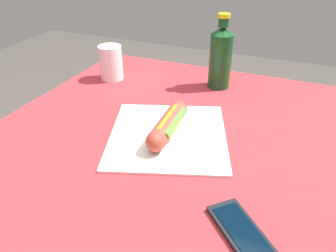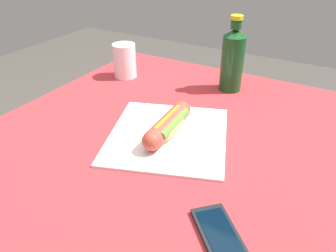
% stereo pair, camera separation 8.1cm
% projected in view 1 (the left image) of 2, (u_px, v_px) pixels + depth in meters
% --- Properties ---
extents(dining_table, '(1.05, 0.87, 0.77)m').
position_uv_depth(dining_table, '(156.00, 184.00, 0.89)').
color(dining_table, brown).
rests_on(dining_table, ground).
extents(paper_wrapper, '(0.39, 0.38, 0.01)m').
position_uv_depth(paper_wrapper, '(168.00, 135.00, 0.83)').
color(paper_wrapper, white).
rests_on(paper_wrapper, dining_table).
extents(hot_dog, '(0.21, 0.07, 0.05)m').
position_uv_depth(hot_dog, '(168.00, 125.00, 0.81)').
color(hot_dog, '#DBB26B').
rests_on(hot_dog, paper_wrapper).
extents(cell_phone, '(0.14, 0.14, 0.01)m').
position_uv_depth(cell_phone, '(241.00, 231.00, 0.56)').
color(cell_phone, black).
rests_on(cell_phone, dining_table).
extents(soda_bottle, '(0.07, 0.07, 0.24)m').
position_uv_depth(soda_bottle, '(221.00, 57.00, 1.04)').
color(soda_bottle, '#14471E').
rests_on(soda_bottle, dining_table).
extents(drinking_cup, '(0.08, 0.08, 0.12)m').
position_uv_depth(drinking_cup, '(111.00, 63.00, 1.12)').
color(drinking_cup, white).
rests_on(drinking_cup, dining_table).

